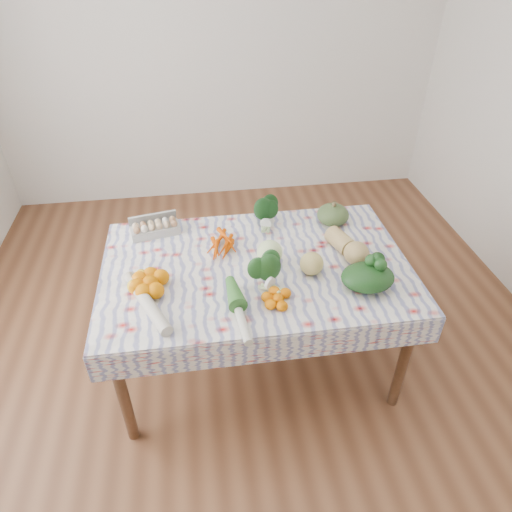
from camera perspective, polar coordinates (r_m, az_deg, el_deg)
ground at (r=3.00m, az=-0.00°, el=-12.64°), size 4.50×4.50×0.00m
wall_back at (r=4.29m, az=-4.84°, el=24.76°), size 4.00×0.04×2.80m
dining_table at (r=2.53m, az=-0.00°, el=-2.57°), size 1.60×1.00×0.75m
tablecloth at (r=2.48m, az=-0.00°, el=-1.19°), size 1.66×1.06×0.01m
egg_carton at (r=2.76m, az=-12.45°, el=3.32°), size 0.30×0.17×0.08m
carrot_bunch at (r=2.58m, az=-3.82°, el=1.16°), size 0.27×0.25×0.04m
kale_bunch at (r=2.76m, az=1.36°, el=5.26°), size 0.21×0.19×0.15m
kabocha_squash at (r=2.82m, az=9.60°, el=5.12°), size 0.25×0.25×0.13m
cabbage at (r=2.45m, az=1.71°, el=0.43°), size 0.16×0.16×0.14m
butternut_squash at (r=2.56m, az=11.41°, el=1.41°), size 0.22×0.32×0.14m
orange_cluster at (r=2.35m, az=-13.08°, el=-3.31°), size 0.32×0.32×0.09m
broccoli at (r=2.30m, az=0.74°, el=-2.51°), size 0.23×0.23×0.12m
mandarin_cluster at (r=2.23m, az=2.79°, el=-5.27°), size 0.25×0.25×0.06m
grapefruit at (r=2.40m, az=6.97°, el=-0.95°), size 0.14×0.14×0.12m
spinach_bag at (r=2.37m, az=13.78°, el=-2.59°), size 0.33×0.30×0.12m
daikon at (r=2.24m, az=-13.20°, el=-6.09°), size 0.24×0.41×0.06m
leek at (r=2.17m, az=-2.16°, el=-6.93°), size 0.08×0.41×0.05m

